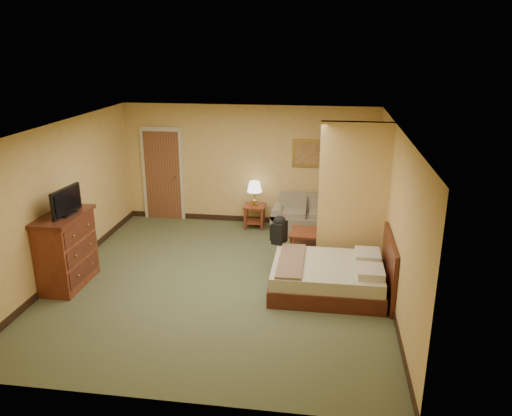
% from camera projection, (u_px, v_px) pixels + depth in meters
% --- Properties ---
extents(floor, '(6.00, 6.00, 0.00)m').
position_uv_depth(floor, '(222.00, 281.00, 8.44)').
color(floor, '#515839').
rests_on(floor, ground).
extents(ceiling, '(6.00, 6.00, 0.00)m').
position_uv_depth(ceiling, '(218.00, 128.00, 7.62)').
color(ceiling, white).
rests_on(ceiling, back_wall).
extents(back_wall, '(5.50, 0.02, 2.60)m').
position_uv_depth(back_wall, '(249.00, 165.00, 10.84)').
color(back_wall, '#E0B25F').
rests_on(back_wall, floor).
extents(left_wall, '(0.02, 6.00, 2.60)m').
position_uv_depth(left_wall, '(60.00, 201.00, 8.40)').
color(left_wall, '#E0B25F').
rests_on(left_wall, floor).
extents(right_wall, '(0.02, 6.00, 2.60)m').
position_uv_depth(right_wall, '(395.00, 216.00, 7.65)').
color(right_wall, '#E0B25F').
rests_on(right_wall, floor).
extents(partition, '(1.20, 0.15, 2.60)m').
position_uv_depth(partition, '(353.00, 197.00, 8.60)').
color(partition, '#E0B25F').
rests_on(partition, floor).
extents(door, '(0.94, 0.16, 2.10)m').
position_uv_depth(door, '(163.00, 174.00, 11.16)').
color(door, beige).
rests_on(door, floor).
extents(baseboard, '(5.50, 0.02, 0.12)m').
position_uv_depth(baseboard, '(249.00, 219.00, 11.22)').
color(baseboard, black).
rests_on(baseboard, floor).
extents(loveseat, '(1.53, 0.71, 0.77)m').
position_uv_depth(loveseat, '(307.00, 220.00, 10.59)').
color(loveseat, gray).
rests_on(loveseat, floor).
extents(side_table, '(0.46, 0.46, 0.50)m').
position_uv_depth(side_table, '(255.00, 213.00, 10.80)').
color(side_table, maroon).
rests_on(side_table, floor).
extents(table_lamp, '(0.32, 0.32, 0.53)m').
position_uv_depth(table_lamp, '(255.00, 187.00, 10.62)').
color(table_lamp, '#B29341').
rests_on(table_lamp, side_table).
extents(coffee_table, '(0.68, 0.68, 0.42)m').
position_uv_depth(coffee_table, '(308.00, 237.00, 9.52)').
color(coffee_table, maroon).
rests_on(coffee_table, floor).
extents(wall_picture, '(0.77, 0.04, 0.60)m').
position_uv_depth(wall_picture, '(310.00, 154.00, 10.55)').
color(wall_picture, '#B78E3F').
rests_on(wall_picture, back_wall).
extents(dresser, '(0.61, 1.16, 1.24)m').
position_uv_depth(dresser, '(66.00, 250.00, 8.13)').
color(dresser, maroon).
rests_on(dresser, floor).
extents(tv, '(0.21, 0.72, 0.44)m').
position_uv_depth(tv, '(66.00, 202.00, 7.86)').
color(tv, black).
rests_on(tv, dresser).
extents(bed, '(1.88, 1.51, 0.98)m').
position_uv_depth(bed, '(331.00, 276.00, 8.01)').
color(bed, '#471A10').
rests_on(bed, floor).
extents(backpack, '(0.28, 0.34, 0.50)m').
position_uv_depth(backpack, '(280.00, 229.00, 8.72)').
color(backpack, black).
rests_on(backpack, bed).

